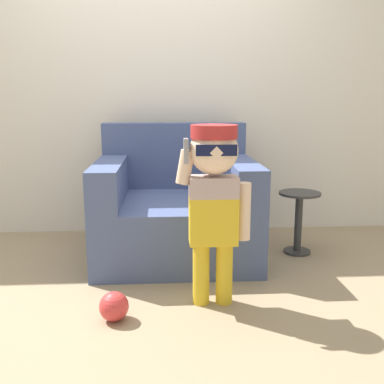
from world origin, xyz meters
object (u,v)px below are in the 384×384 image
at_px(side_table, 299,216).
at_px(armchair, 176,210).
at_px(person_child, 214,187).
at_px(toy_ball, 114,306).

bearing_deg(side_table, armchair, 176.82).
relative_size(armchair, side_table, 2.42).
height_order(person_child, toy_ball, person_child).
height_order(person_child, side_table, person_child).
height_order(armchair, side_table, armchair).
bearing_deg(side_table, person_child, -132.19).
distance_m(person_child, toy_ball, 0.82).
relative_size(side_table, toy_ball, 3.00).
bearing_deg(side_table, toy_ball, -142.35).
height_order(side_table, toy_ball, side_table).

